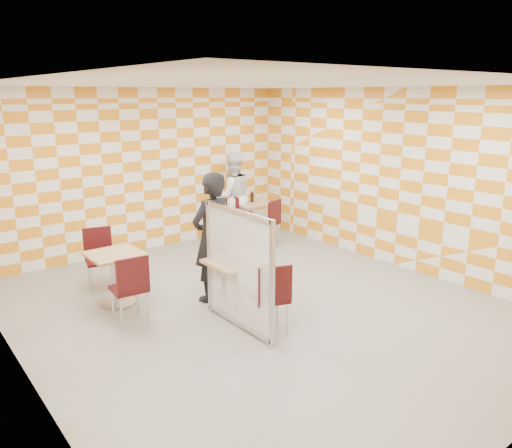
{
  "coord_description": "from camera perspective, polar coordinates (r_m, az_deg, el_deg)",
  "views": [
    {
      "loc": [
        -3.97,
        -5.03,
        2.88
      ],
      "look_at": [
        0.1,
        0.2,
        1.15
      ],
      "focal_mm": 35.0,
      "sensor_mm": 36.0,
      "label": 1
    }
  ],
  "objects": [
    {
      "name": "room_shell",
      "position": [
        6.98,
        -2.38,
        3.21
      ],
      "size": [
        7.0,
        7.0,
        7.0
      ],
      "color": "gray",
      "rests_on": "ground"
    },
    {
      "name": "main_table",
      "position": [
        6.68,
        -2.29,
        -6.18
      ],
      "size": [
        0.7,
        0.7,
        0.75
      ],
      "color": "tan",
      "rests_on": "ground"
    },
    {
      "name": "second_table",
      "position": [
        10.15,
        -0.58,
        1.11
      ],
      "size": [
        0.7,
        0.7,
        0.75
      ],
      "color": "tan",
      "rests_on": "ground"
    },
    {
      "name": "empty_table",
      "position": [
        7.26,
        -15.71,
        -5.02
      ],
      "size": [
        0.7,
        0.7,
        0.75
      ],
      "color": "tan",
      "rests_on": "ground"
    },
    {
      "name": "chair_main_front",
      "position": [
        6.09,
        1.85,
        -7.95
      ],
      "size": [
        0.54,
        0.55,
        0.92
      ],
      "color": "#390B0D",
      "rests_on": "ground"
    },
    {
      "name": "chair_second_front",
      "position": [
        9.61,
        1.61,
        0.55
      ],
      "size": [
        0.53,
        0.54,
        0.92
      ],
      "color": "#390B0D",
      "rests_on": "ground"
    },
    {
      "name": "chair_second_side",
      "position": [
        9.94,
        -3.21,
        0.99
      ],
      "size": [
        0.44,
        0.43,
        0.92
      ],
      "color": "#390B0D",
      "rests_on": "ground"
    },
    {
      "name": "chair_empty_near",
      "position": [
        6.57,
        -14.12,
        -6.68
      ],
      "size": [
        0.45,
        0.46,
        0.92
      ],
      "color": "#390B0D",
      "rests_on": "ground"
    },
    {
      "name": "chair_empty_far",
      "position": [
        7.94,
        -17.48,
        -3.18
      ],
      "size": [
        0.51,
        0.51,
        0.92
      ],
      "color": "#390B0D",
      "rests_on": "ground"
    },
    {
      "name": "partition",
      "position": [
        6.16,
        -2.03,
        -5.2
      ],
      "size": [
        0.08,
        1.38,
        1.55
      ],
      "color": "white",
      "rests_on": "ground"
    },
    {
      "name": "man_dark",
      "position": [
        7.05,
        -5.05,
        -1.54
      ],
      "size": [
        0.74,
        0.56,
        1.85
      ],
      "primitive_type": "imported",
      "rotation": [
        0.0,
        0.0,
        3.32
      ],
      "color": "black",
      "rests_on": "ground"
    },
    {
      "name": "man_white",
      "position": [
        10.09,
        -2.68,
        3.19
      ],
      "size": [
        1.02,
        0.89,
        1.77
      ],
      "primitive_type": "imported",
      "rotation": [
        0.0,
        0.0,
        2.85
      ],
      "color": "white",
      "rests_on": "ground"
    },
    {
      "name": "pizza_on_foil",
      "position": [
        6.58,
        -2.23,
        -4.11
      ],
      "size": [
        0.4,
        0.4,
        0.04
      ],
      "color": "silver",
      "rests_on": "main_table"
    },
    {
      "name": "sport_bottle",
      "position": [
        10.15,
        -1.54,
        3.0
      ],
      "size": [
        0.06,
        0.06,
        0.2
      ],
      "color": "white",
      "rests_on": "second_table"
    },
    {
      "name": "soda_bottle",
      "position": [
        10.15,
        -0.46,
        3.1
      ],
      "size": [
        0.07,
        0.07,
        0.23
      ],
      "color": "black",
      "rests_on": "second_table"
    }
  ]
}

